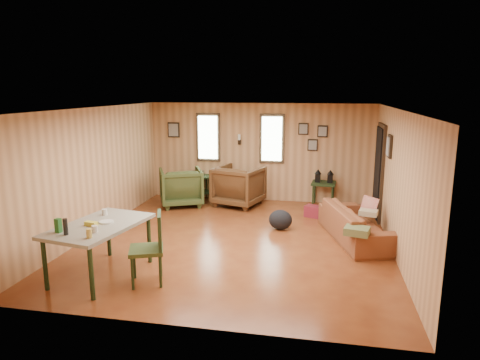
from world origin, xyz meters
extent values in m
cube|color=brown|center=(0.00, 0.00, -0.01)|extent=(5.50, 6.00, 0.02)
cube|color=#997C5B|center=(0.00, 0.00, 2.41)|extent=(5.50, 6.00, 0.02)
cube|color=tan|center=(0.00, 3.01, 1.20)|extent=(5.50, 0.02, 2.40)
cube|color=tan|center=(0.00, -3.01, 1.20)|extent=(5.50, 0.02, 2.40)
cube|color=tan|center=(-2.76, 0.00, 1.20)|extent=(0.02, 6.00, 2.40)
cube|color=tan|center=(2.76, 0.00, 1.20)|extent=(0.02, 6.00, 2.40)
cube|color=black|center=(-1.30, 2.97, 1.55)|extent=(0.60, 0.05, 1.20)
cube|color=#E0F2D1|center=(-1.30, 2.93, 1.55)|extent=(0.48, 0.04, 1.06)
cube|color=black|center=(0.30, 2.97, 1.55)|extent=(0.60, 0.05, 1.20)
cube|color=#E0F2D1|center=(0.30, 2.93, 1.55)|extent=(0.48, 0.04, 1.06)
cube|color=black|center=(-0.50, 2.95, 1.45)|extent=(0.07, 0.05, 0.12)
cylinder|color=silver|center=(-0.50, 2.89, 1.58)|extent=(0.07, 0.07, 0.14)
cube|color=black|center=(2.72, 1.95, 1.00)|extent=(0.06, 1.00, 2.05)
cube|color=black|center=(2.68, 1.95, 1.00)|extent=(0.04, 0.82, 1.90)
cube|color=black|center=(1.05, 2.97, 1.80)|extent=(0.24, 0.04, 0.28)
cube|color=#9E998C|center=(1.05, 2.94, 1.80)|extent=(0.19, 0.02, 0.22)
cube|color=black|center=(1.50, 2.97, 1.75)|extent=(0.24, 0.04, 0.28)
cube|color=#9E998C|center=(1.50, 2.94, 1.75)|extent=(0.19, 0.02, 0.22)
cube|color=black|center=(1.28, 2.97, 1.42)|extent=(0.24, 0.04, 0.28)
cube|color=#9E998C|center=(1.28, 2.94, 1.42)|extent=(0.19, 0.02, 0.22)
cube|color=black|center=(-2.20, 2.97, 1.72)|extent=(0.30, 0.04, 0.38)
cube|color=#9E998C|center=(-2.20, 2.94, 1.72)|extent=(0.24, 0.02, 0.31)
cube|color=black|center=(2.72, 0.85, 1.70)|extent=(0.04, 0.34, 0.42)
cube|color=#9E998C|center=(2.69, 0.85, 1.70)|extent=(0.02, 0.27, 0.34)
imported|color=brown|center=(2.17, 0.46, 0.41)|extent=(1.18, 2.17, 0.82)
imported|color=#4B2D16|center=(-0.41, 2.37, 0.52)|extent=(1.25, 1.20, 1.05)
imported|color=#37431E|center=(-1.76, 2.13, 0.49)|extent=(1.24, 1.21, 0.98)
cube|color=#1E3116|center=(-1.51, 2.71, 0.59)|extent=(0.76, 0.73, 0.04)
cube|color=#1E3116|center=(-1.51, 2.71, 0.19)|extent=(0.69, 0.66, 0.03)
cylinder|color=#1E3116|center=(-1.65, 2.42, 0.29)|extent=(0.06, 0.06, 0.58)
cylinder|color=#1E3116|center=(-1.20, 2.62, 0.29)|extent=(0.06, 0.06, 0.58)
cylinder|color=#1E3116|center=(-1.82, 2.81, 0.29)|extent=(0.06, 0.06, 0.58)
cylinder|color=#1E3116|center=(-1.37, 3.01, 0.29)|extent=(0.06, 0.06, 0.58)
cube|color=brown|center=(-1.63, 2.66, 0.68)|extent=(0.11, 0.06, 0.14)
cube|color=brown|center=(-1.41, 2.76, 0.68)|extent=(0.10, 0.06, 0.13)
cube|color=#1E3116|center=(1.58, 2.70, 0.55)|extent=(0.59, 0.59, 0.04)
cylinder|color=#1E3116|center=(1.34, 2.50, 0.28)|extent=(0.04, 0.04, 0.55)
cylinder|color=#1E3116|center=(1.78, 2.47, 0.28)|extent=(0.04, 0.04, 0.55)
cylinder|color=#1E3116|center=(1.38, 2.94, 0.28)|extent=(0.04, 0.04, 0.55)
cylinder|color=#1E3116|center=(1.81, 2.90, 0.28)|extent=(0.04, 0.04, 0.55)
cube|color=black|center=(1.43, 2.72, 0.67)|extent=(0.13, 0.13, 0.20)
cone|color=black|center=(1.43, 2.72, 0.83)|extent=(0.18, 0.18, 0.11)
cube|color=black|center=(1.72, 2.69, 0.67)|extent=(0.13, 0.13, 0.20)
cone|color=black|center=(1.72, 2.69, 0.83)|extent=(0.18, 0.18, 0.11)
cube|color=maroon|center=(1.37, 1.75, 0.12)|extent=(0.41, 0.36, 0.25)
ellipsoid|color=black|center=(0.75, 0.76, 0.20)|extent=(0.53, 0.45, 0.40)
cube|color=#585F35|center=(2.11, -0.51, 0.48)|extent=(0.45, 0.39, 0.13)
cube|color=red|center=(2.44, 0.89, 0.56)|extent=(0.35, 0.17, 0.34)
cube|color=tan|center=(2.40, 0.65, 0.47)|extent=(0.38, 0.32, 0.10)
cube|color=gray|center=(-1.67, -1.86, 0.77)|extent=(1.21, 1.71, 0.05)
cylinder|color=#1E3116|center=(-2.19, -2.46, 0.37)|extent=(0.07, 0.07, 0.75)
cylinder|color=#1E3116|center=(-1.41, -2.60, 0.37)|extent=(0.07, 0.07, 0.75)
cylinder|color=#1E3116|center=(-1.94, -1.12, 0.37)|extent=(0.07, 0.07, 0.75)
cylinder|color=#1E3116|center=(-1.16, -1.27, 0.37)|extent=(0.07, 0.07, 0.75)
cylinder|color=beige|center=(-1.55, -2.20, 0.84)|extent=(0.10, 0.10, 0.09)
cylinder|color=beige|center=(-1.82, -1.41, 0.84)|extent=(0.10, 0.10, 0.09)
cube|color=#1E5520|center=(-2.03, -2.30, 0.90)|extent=(0.09, 0.09, 0.20)
cylinder|color=black|center=(-1.87, -2.38, 0.91)|extent=(0.07, 0.07, 0.23)
cylinder|color=#B49A47|center=(-1.50, -2.42, 0.86)|extent=(0.09, 0.09, 0.12)
cylinder|color=beige|center=(-1.60, -1.77, 0.81)|extent=(0.24, 0.24, 0.02)
cube|color=gold|center=(-1.74, -1.96, 0.83)|extent=(0.20, 0.12, 0.06)
cube|color=#37431E|center=(-0.90, -1.99, 0.50)|extent=(0.60, 0.60, 0.06)
cube|color=#1E3116|center=(-0.71, -1.91, 0.78)|extent=(0.20, 0.43, 0.51)
cylinder|color=#1E3116|center=(-1.01, -2.23, 0.25)|extent=(0.05, 0.05, 0.49)
cylinder|color=#1E3116|center=(-0.66, -2.10, 0.25)|extent=(0.05, 0.05, 0.49)
cylinder|color=#1E3116|center=(-1.14, -1.87, 0.25)|extent=(0.05, 0.05, 0.49)
cylinder|color=#1E3116|center=(-0.79, -1.74, 0.25)|extent=(0.05, 0.05, 0.49)
camera|label=1|loc=(1.48, -7.35, 2.74)|focal=32.00mm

